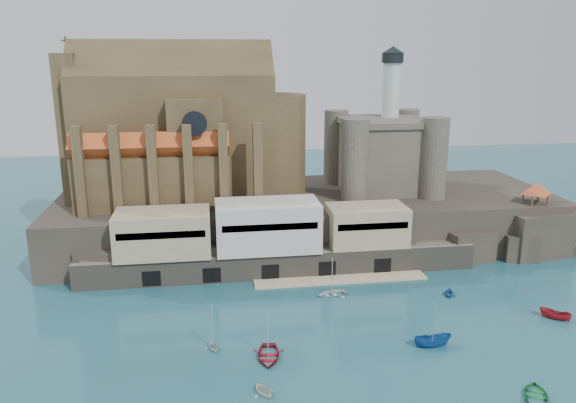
# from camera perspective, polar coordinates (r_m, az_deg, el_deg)

# --- Properties ---
(ground) EXTENTS (300.00, 300.00, 0.00)m
(ground) POSITION_cam_1_polar(r_m,az_deg,el_deg) (82.27, 6.96, -12.85)
(ground) COLOR #1A4A56
(ground) RESTS_ON ground
(promontory) EXTENTS (100.00, 36.00, 10.00)m
(promontory) POSITION_cam_1_polar(r_m,az_deg,el_deg) (116.04, 1.87, -1.70)
(promontory) COLOR black
(promontory) RESTS_ON ground
(quay) EXTENTS (70.00, 12.00, 13.05)m
(quay) POSITION_cam_1_polar(r_m,az_deg,el_deg) (98.96, -2.16, -4.00)
(quay) COLOR #635C4F
(quay) RESTS_ON ground
(church) EXTENTS (47.00, 25.93, 30.51)m
(church) POSITION_cam_1_polar(r_m,az_deg,el_deg) (113.03, -10.40, 6.56)
(church) COLOR #453620
(church) RESTS_ON promontory
(castle_keep) EXTENTS (21.20, 21.20, 29.30)m
(castle_keep) POSITION_cam_1_polar(r_m,az_deg,el_deg) (118.49, 9.57, 5.11)
(castle_keep) COLOR #484238
(castle_keep) RESTS_ON promontory
(rock_outcrop) EXTENTS (14.50, 10.50, 8.70)m
(rock_outcrop) POSITION_cam_1_polar(r_m,az_deg,el_deg) (119.23, 23.51, -2.97)
(rock_outcrop) COLOR black
(rock_outcrop) RESTS_ON ground
(pavilion) EXTENTS (6.40, 6.40, 5.40)m
(pavilion) POSITION_cam_1_polar(r_m,az_deg,el_deg) (117.15, 23.91, 1.11)
(pavilion) COLOR #453620
(pavilion) RESTS_ON rock_outcrop
(boat_0) EXTENTS (4.45, 1.83, 6.05)m
(boat_0) POSITION_cam_1_polar(r_m,az_deg,el_deg) (75.29, -2.03, -15.57)
(boat_0) COLOR maroon
(boat_0) RESTS_ON ground
(boat_1) EXTENTS (3.35, 2.84, 3.33)m
(boat_1) POSITION_cam_1_polar(r_m,az_deg,el_deg) (68.62, -2.51, -18.93)
(boat_1) COLOR beige
(boat_1) RESTS_ON ground
(boat_2) EXTENTS (2.01, 1.96, 5.18)m
(boat_2) POSITION_cam_1_polar(r_m,az_deg,el_deg) (80.17, 14.43, -14.04)
(boat_2) COLOR #134792
(boat_2) RESTS_ON ground
(boat_3) EXTENTS (4.00, 2.83, 5.49)m
(boat_3) POSITION_cam_1_polar(r_m,az_deg,el_deg) (73.74, 23.89, -17.70)
(boat_3) COLOR #16752C
(boat_3) RESTS_ON ground
(boat_4) EXTENTS (2.85, 2.00, 3.04)m
(boat_4) POSITION_cam_1_polar(r_m,az_deg,el_deg) (77.84, -7.57, -14.60)
(boat_4) COLOR silver
(boat_4) RESTS_ON ground
(boat_5) EXTENTS (2.40, 2.39, 4.46)m
(boat_5) POSITION_cam_1_polar(r_m,az_deg,el_deg) (93.59, 25.46, -10.70)
(boat_5) COLOR maroon
(boat_5) RESTS_ON ground
(boat_6) EXTENTS (1.76, 3.73, 5.03)m
(boat_6) POSITION_cam_1_polar(r_m,az_deg,el_deg) (92.64, 4.46, -9.45)
(boat_6) COLOR white
(boat_6) RESTS_ON ground
(boat_7) EXTENTS (3.14, 2.66, 3.12)m
(boat_7) POSITION_cam_1_polar(r_m,az_deg,el_deg) (95.92, 16.03, -9.13)
(boat_7) COLOR #134D9F
(boat_7) RESTS_ON ground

